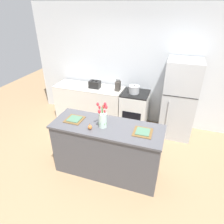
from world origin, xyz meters
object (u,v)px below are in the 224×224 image
plate_setting_right (143,132)px  toaster (95,84)px  plate_setting_left (74,119)px  stove_range (134,110)px  refrigerator (179,100)px  pear_figurine (90,127)px  knife_block (118,86)px  flower_vase (103,118)px  cooking_pot (134,89)px

plate_setting_right → toaster: toaster is taller
plate_setting_left → plate_setting_right: bearing=0.0°
stove_range → refrigerator: refrigerator is taller
pear_figurine → plate_setting_left: pear_figurine is taller
stove_range → knife_block: knife_block is taller
stove_range → plate_setting_right: plate_setting_right is taller
stove_range → toaster: size_ratio=3.15×
flower_vase → knife_block: flower_vase is taller
stove_range → cooking_pot: bearing=-151.8°
pear_figurine → plate_setting_right: pear_figurine is taller
stove_range → cooking_pot: cooking_pot is taller
pear_figurine → cooking_pot: 1.78m
refrigerator → knife_block: size_ratio=6.33×
cooking_pot → pear_figurine: bearing=-99.0°
plate_setting_right → flower_vase: bearing=-176.5°
knife_block → pear_figurine: bearing=-86.6°
plate_setting_left → plate_setting_right: same height
plate_setting_right → cooking_pot: 1.66m
stove_range → toaster: 1.12m
knife_block → stove_range: bearing=-0.0°
knife_block → plate_setting_right: bearing=-60.8°
plate_setting_left → knife_block: size_ratio=1.07×
toaster → knife_block: knife_block is taller
stove_range → flower_vase: flower_vase is taller
flower_vase → knife_block: 1.66m
flower_vase → knife_block: size_ratio=1.60×
stove_range → knife_block: bearing=180.0°
plate_setting_right → cooking_pot: (-0.51, 1.58, -0.00)m
flower_vase → cooking_pot: 1.63m
plate_setting_right → cooking_pot: cooking_pot is taller
cooking_pot → knife_block: size_ratio=0.90×
flower_vase → pear_figurine: bearing=-139.2°
pear_figurine → plate_setting_right: (0.79, 0.18, -0.03)m
refrigerator → pear_figurine: 2.18m
plate_setting_right → toaster: size_ratio=1.03×
pear_figurine → knife_block: bearing=93.4°
toaster → plate_setting_right: bearing=-47.3°
plate_setting_left → knife_block: bearing=80.9°
cooking_pot → flower_vase: bearing=-94.2°
cooking_pot → plate_setting_right: bearing=-72.1°
stove_range → flower_vase: 1.78m
plate_setting_left → plate_setting_right: size_ratio=1.00×
stove_range → cooking_pot: (-0.04, -0.02, 0.53)m
stove_range → refrigerator: 1.04m
pear_figurine → toaster: (-0.67, 1.76, -0.03)m
pear_figurine → knife_block: 1.78m
toaster → cooking_pot: bearing=-0.2°
flower_vase → toaster: (-0.83, 1.62, -0.15)m
pear_figurine → plate_setting_left: bearing=154.2°
flower_vase → knife_block: bearing=99.2°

